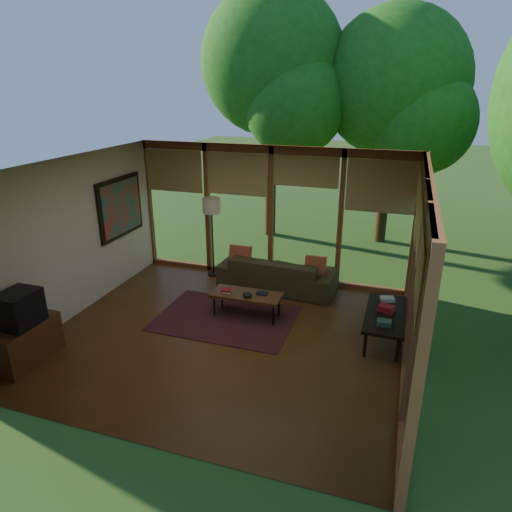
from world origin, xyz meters
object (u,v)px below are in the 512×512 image
(coffee_table, at_px, (247,296))
(sofa, at_px, (277,273))
(side_console, at_px, (385,315))
(media_cabinet, at_px, (25,343))
(television, at_px, (19,309))
(floor_lamp, at_px, (212,210))

(coffee_table, bearing_deg, sofa, 81.69)
(side_console, bearing_deg, coffee_table, 179.18)
(media_cabinet, height_order, coffee_table, media_cabinet)
(media_cabinet, xyz_separation_m, television, (0.02, 0.00, 0.55))
(sofa, xyz_separation_m, media_cabinet, (-2.76, -3.57, -0.03))
(sofa, relative_size, coffee_table, 1.88)
(media_cabinet, xyz_separation_m, side_console, (4.87, 2.26, 0.11))
(sofa, relative_size, floor_lamp, 1.37)
(coffee_table, relative_size, side_console, 0.86)
(floor_lamp, distance_m, side_console, 4.02)
(sofa, distance_m, media_cabinet, 4.51)
(sofa, relative_size, media_cabinet, 2.25)
(sofa, bearing_deg, side_console, 151.41)
(sofa, xyz_separation_m, floor_lamp, (-1.46, 0.25, 1.08))
(sofa, distance_m, coffee_table, 1.29)
(media_cabinet, bearing_deg, sofa, 52.33)
(floor_lamp, xyz_separation_m, coffee_table, (1.28, -1.53, -1.01))
(side_console, bearing_deg, sofa, 148.19)
(media_cabinet, height_order, floor_lamp, floor_lamp)
(television, height_order, side_console, television)
(sofa, height_order, coffee_table, sofa)
(sofa, distance_m, television, 4.53)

